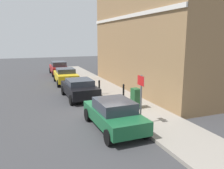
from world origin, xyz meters
TOP-DOWN VIEW (x-y plane):
  - ground at (0.00, 0.00)m, footprint 80.00×80.00m
  - sidewalk at (1.89, 6.00)m, footprint 2.62×30.00m
  - corner_building at (6.86, 4.90)m, footprint 7.43×13.81m
  - car_green at (-0.41, -1.84)m, footprint 1.89×4.02m
  - car_black at (-0.60, 4.05)m, footprint 2.00×3.97m
  - car_yellow at (-0.55, 9.70)m, footprint 1.98×4.06m
  - car_red at (-0.39, 15.13)m, footprint 1.85×4.02m
  - utility_cabinet at (1.75, 0.23)m, footprint 0.46×0.61m
  - bollard_near_cabinet at (1.85, 2.14)m, footprint 0.14×0.14m
  - bollard_far_kerb at (0.83, 4.07)m, footprint 0.14×0.14m
  - street_sign at (0.85, -2.02)m, footprint 0.08×0.60m

SIDE VIEW (x-z plane):
  - ground at x=0.00m, z-range 0.00..0.00m
  - sidewalk at x=1.89m, z-range 0.00..0.15m
  - utility_cabinet at x=1.75m, z-range 0.11..1.26m
  - bollard_near_cabinet at x=1.85m, z-range 0.19..1.22m
  - bollard_far_kerb at x=0.83m, z-range 0.19..1.22m
  - car_green at x=-0.41m, z-range 0.03..1.41m
  - car_black at x=-0.60m, z-range 0.05..1.40m
  - car_yellow at x=-0.55m, z-range 0.04..1.43m
  - car_red at x=-0.39m, z-range 0.03..1.54m
  - street_sign at x=0.85m, z-range 0.51..2.81m
  - corner_building at x=6.86m, z-range 0.00..8.76m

